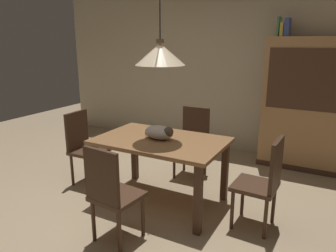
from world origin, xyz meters
TOP-DOWN VIEW (x-y plane):
  - ground at (0.00, 0.00)m, footprint 10.00×10.00m
  - back_wall at (0.00, 2.65)m, footprint 6.40×0.10m
  - dining_table at (0.03, 0.44)m, footprint 1.40×0.90m
  - chair_near_front at (0.02, -0.44)m, footprint 0.44×0.44m
  - chair_left_side at (-1.10, 0.43)m, footprint 0.41×0.41m
  - chair_far_back at (0.03, 1.31)m, footprint 0.41×0.41m
  - chair_right_side at (1.16, 0.43)m, footprint 0.42×0.42m
  - cat_sleeping at (0.02, 0.44)m, footprint 0.39×0.24m
  - pendant_lamp at (0.03, 0.44)m, footprint 0.52×0.52m
  - hutch_bookcase at (1.28, 2.32)m, footprint 1.12×0.45m
  - book_green_slim at (0.85, 2.32)m, footprint 0.03×0.20m
  - book_yellow_short at (0.90, 2.32)m, footprint 0.04×0.20m
  - book_blue_wide at (0.96, 2.32)m, footprint 0.06×0.24m

SIDE VIEW (x-z plane):
  - ground at x=0.00m, z-range 0.00..0.00m
  - chair_near_front at x=0.02m, z-range 0.05..0.98m
  - chair_left_side at x=-1.10m, z-range 0.05..0.98m
  - chair_far_back at x=0.03m, z-range 0.05..0.98m
  - chair_right_side at x=1.16m, z-range 0.05..0.98m
  - dining_table at x=0.03m, z-range 0.27..1.02m
  - cat_sleeping at x=0.02m, z-range 0.75..0.90m
  - hutch_bookcase at x=1.28m, z-range -0.04..1.81m
  - back_wall at x=0.00m, z-range 0.00..2.90m
  - pendant_lamp at x=0.03m, z-range 1.01..2.31m
  - book_yellow_short at x=0.90m, z-range 1.85..2.03m
  - book_blue_wide at x=0.96m, z-range 1.85..2.09m
  - book_green_slim at x=0.85m, z-range 1.85..2.11m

